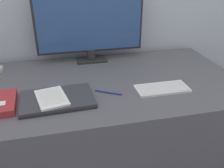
{
  "coord_description": "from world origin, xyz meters",
  "views": [
    {
      "loc": [
        -0.23,
        -1.05,
        1.3
      ],
      "look_at": [
        -0.0,
        -0.04,
        0.77
      ],
      "focal_mm": 40.0,
      "sensor_mm": 36.0,
      "label": 1
    }
  ],
  "objects_px": {
    "monitor": "(90,22)",
    "ereader": "(52,98)",
    "keyboard": "(162,88)",
    "pen": "(108,92)",
    "laptop": "(57,99)"
  },
  "relations": [
    {
      "from": "monitor",
      "to": "pen",
      "type": "distance_m",
      "value": 0.51
    },
    {
      "from": "keyboard",
      "to": "ereader",
      "type": "relative_size",
      "value": 1.27
    },
    {
      "from": "monitor",
      "to": "pen",
      "type": "relative_size",
      "value": 5.33
    },
    {
      "from": "keyboard",
      "to": "laptop",
      "type": "height_order",
      "value": "laptop"
    },
    {
      "from": "laptop",
      "to": "pen",
      "type": "relative_size",
      "value": 2.74
    },
    {
      "from": "laptop",
      "to": "pen",
      "type": "xyz_separation_m",
      "value": [
        0.24,
        0.02,
        -0.01
      ]
    },
    {
      "from": "monitor",
      "to": "ereader",
      "type": "bearing_deg",
      "value": -117.89
    },
    {
      "from": "monitor",
      "to": "ereader",
      "type": "height_order",
      "value": "monitor"
    },
    {
      "from": "keyboard",
      "to": "pen",
      "type": "relative_size",
      "value": 2.13
    },
    {
      "from": "monitor",
      "to": "ereader",
      "type": "relative_size",
      "value": 3.17
    },
    {
      "from": "laptop",
      "to": "pen",
      "type": "distance_m",
      "value": 0.24
    },
    {
      "from": "keyboard",
      "to": "ereader",
      "type": "distance_m",
      "value": 0.53
    },
    {
      "from": "keyboard",
      "to": "monitor",
      "type": "bearing_deg",
      "value": 120.8
    },
    {
      "from": "laptop",
      "to": "pen",
      "type": "height_order",
      "value": "laptop"
    },
    {
      "from": "ereader",
      "to": "pen",
      "type": "height_order",
      "value": "ereader"
    }
  ]
}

